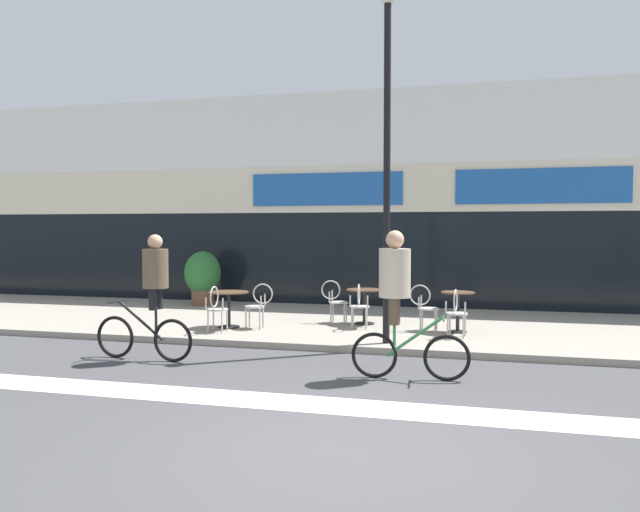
# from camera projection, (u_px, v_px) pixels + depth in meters

# --- Properties ---
(ground_plane) EXTENTS (120.00, 120.00, 0.00)m
(ground_plane) POSITION_uv_depth(u_px,v_px,m) (340.00, 449.00, 5.99)
(ground_plane) COLOR #424244
(sidewalk_slab) EXTENTS (40.00, 5.50, 0.12)m
(sidewalk_slab) POSITION_uv_depth(u_px,v_px,m) (417.00, 327.00, 12.99)
(sidewalk_slab) COLOR gray
(sidewalk_slab) RESTS_ON ground
(storefront_facade) EXTENTS (40.00, 4.06, 5.64)m
(storefront_facade) POSITION_uv_depth(u_px,v_px,m) (435.00, 203.00, 17.42)
(storefront_facade) COLOR silver
(storefront_facade) RESTS_ON ground
(bike_lane_stripe) EXTENTS (36.00, 0.70, 0.01)m
(bike_lane_stripe) POSITION_uv_depth(u_px,v_px,m) (366.00, 408.00, 7.34)
(bike_lane_stripe) COLOR silver
(bike_lane_stripe) RESTS_ON ground
(bistro_table_0) EXTENTS (0.80, 0.80, 0.72)m
(bistro_table_0) POSITION_uv_depth(u_px,v_px,m) (229.00, 301.00, 12.52)
(bistro_table_0) COLOR black
(bistro_table_0) RESTS_ON sidewalk_slab
(bistro_table_1) EXTENTS (0.75, 0.75, 0.73)m
(bistro_table_1) POSITION_uv_depth(u_px,v_px,m) (364.00, 299.00, 12.95)
(bistro_table_1) COLOR black
(bistro_table_1) RESTS_ON sidewalk_slab
(bistro_table_2) EXTENTS (0.64, 0.64, 0.78)m
(bistro_table_2) POSITION_uv_depth(u_px,v_px,m) (458.00, 304.00, 11.93)
(bistro_table_2) COLOR black
(bistro_table_2) RESTS_ON sidewalk_slab
(cafe_chair_0_near) EXTENTS (0.42, 0.58, 0.90)m
(cafe_chair_0_near) POSITION_uv_depth(u_px,v_px,m) (216.00, 306.00, 11.91)
(cafe_chair_0_near) COLOR #B7B2AD
(cafe_chair_0_near) RESTS_ON sidewalk_slab
(cafe_chair_0_side) EXTENTS (0.59, 0.44, 0.90)m
(cafe_chair_0_side) POSITION_uv_depth(u_px,v_px,m) (258.00, 303.00, 12.37)
(cafe_chair_0_side) COLOR #B7B2AD
(cafe_chair_0_side) RESTS_ON sidewalk_slab
(cafe_chair_1_near) EXTENTS (0.44, 0.60, 0.90)m
(cafe_chair_1_near) POSITION_uv_depth(u_px,v_px,m) (359.00, 303.00, 12.34)
(cafe_chair_1_near) COLOR #B7B2AD
(cafe_chair_1_near) RESTS_ON sidewalk_slab
(cafe_chair_1_side) EXTENTS (0.59, 0.42, 0.90)m
(cafe_chair_1_side) POSITION_uv_depth(u_px,v_px,m) (335.00, 298.00, 13.10)
(cafe_chair_1_side) COLOR #B7B2AD
(cafe_chair_1_side) RESTS_ON sidewalk_slab
(cafe_chair_2_near) EXTENTS (0.43, 0.59, 0.90)m
(cafe_chair_2_near) POSITION_uv_depth(u_px,v_px,m) (456.00, 310.00, 11.33)
(cafe_chair_2_near) COLOR #B7B2AD
(cafe_chair_2_near) RESTS_ON sidewalk_slab
(cafe_chair_2_side) EXTENTS (0.58, 0.42, 0.90)m
(cafe_chair_2_side) POSITION_uv_depth(u_px,v_px,m) (425.00, 304.00, 12.09)
(cafe_chair_2_side) COLOR #B7B2AD
(cafe_chair_2_side) RESTS_ON sidewalk_slab
(planter_pot) EXTENTS (0.94, 0.94, 1.39)m
(planter_pot) POSITION_uv_depth(u_px,v_px,m) (203.00, 276.00, 16.11)
(planter_pot) COLOR brown
(planter_pot) RESTS_ON sidewalk_slab
(lamp_post) EXTENTS (0.26, 0.26, 6.06)m
(lamp_post) POSITION_uv_depth(u_px,v_px,m) (387.00, 144.00, 10.68)
(lamp_post) COLOR black
(lamp_post) RESTS_ON sidewalk_slab
(cyclist_1) EXTENTS (1.76, 0.49, 2.02)m
(cyclist_1) POSITION_uv_depth(u_px,v_px,m) (152.00, 290.00, 9.93)
(cyclist_1) COLOR black
(cyclist_1) RESTS_ON ground
(cyclist_2) EXTENTS (1.66, 0.52, 2.09)m
(cyclist_2) POSITION_uv_depth(u_px,v_px,m) (398.00, 291.00, 8.71)
(cyclist_2) COLOR black
(cyclist_2) RESTS_ON ground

